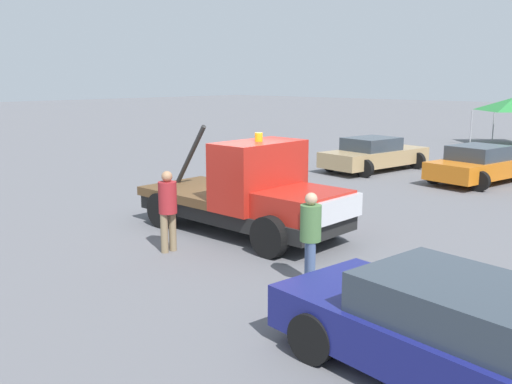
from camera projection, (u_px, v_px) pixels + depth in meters
ground_plane at (241, 232)px, 13.81m from camera, size 160.00×160.00×0.00m
tow_truck at (251, 195)px, 13.39m from camera, size 5.43×2.35×2.51m
foreground_car at (472, 341)px, 6.63m from camera, size 5.40×2.49×1.34m
person_near_truck at (311, 232)px, 10.08m from camera, size 0.38×0.38×1.69m
person_at_hood at (168, 206)px, 12.04m from camera, size 0.39×0.39×1.75m
parked_car_tan at (374, 154)px, 22.82m from camera, size 2.83×4.97×1.34m
parked_car_orange at (480, 165)px, 20.12m from camera, size 2.82×4.64×1.34m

